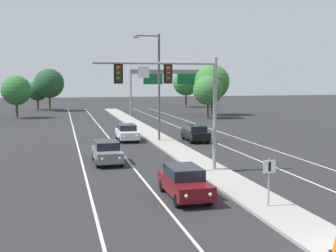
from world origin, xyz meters
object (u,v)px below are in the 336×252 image
at_px(median_sign_post, 269,175).
at_px(car_oncoming_white, 127,132).
at_px(highway_sign_gantry, 170,77).
at_px(overhead_signal_mast, 177,89).
at_px(traffic_cone_median_nose, 336,242).
at_px(tree_far_left_a, 49,83).
at_px(tree_far_left_c, 16,90).
at_px(tree_far_right_b, 208,90).
at_px(car_oncoming_grey, 107,152).
at_px(street_lamp_median, 157,81).
at_px(tree_far_right_c, 212,82).
at_px(car_receding_black, 195,133).
at_px(tree_far_right_a, 186,83).
at_px(car_oncoming_darkred, 184,182).
at_px(tree_far_left_b, 37,91).

bearing_deg(median_sign_post, car_oncoming_white, 97.30).
bearing_deg(highway_sign_gantry, overhead_signal_mast, -103.37).
height_order(traffic_cone_median_nose, tree_far_left_a, tree_far_left_a).
height_order(tree_far_left_c, tree_far_right_b, tree_far_right_b).
relative_size(car_oncoming_grey, tree_far_left_c, 0.70).
relative_size(street_lamp_median, car_oncoming_white, 2.23).
distance_m(street_lamp_median, car_oncoming_white, 5.80).
bearing_deg(tree_far_left_c, tree_far_right_c, -3.15).
bearing_deg(street_lamp_median, tree_far_right_b, 60.23).
distance_m(overhead_signal_mast, tree_far_left_a, 58.05).
height_order(car_oncoming_grey, highway_sign_gantry, highway_sign_gantry).
relative_size(street_lamp_median, car_receding_black, 2.22).
xyz_separation_m(street_lamp_median, highway_sign_gantry, (8.74, 30.09, 0.37)).
relative_size(car_oncoming_white, traffic_cone_median_nose, 6.05).
relative_size(car_oncoming_white, tree_far_left_c, 0.69).
bearing_deg(tree_far_right_a, car_oncoming_darkred, -106.12).
bearing_deg(tree_far_left_a, tree_far_right_c, -31.42).
bearing_deg(car_oncoming_darkred, car_receding_black, 71.19).
relative_size(overhead_signal_mast, tree_far_left_a, 1.01).
xyz_separation_m(car_oncoming_darkred, tree_far_right_a, (19.43, 67.23, 4.33)).
height_order(traffic_cone_median_nose, tree_far_right_c, tree_far_right_c).
xyz_separation_m(street_lamp_median, traffic_cone_median_nose, (0.10, -28.05, -5.29)).
xyz_separation_m(tree_far_left_b, tree_far_right_a, (29.70, 0.47, 1.47)).
xyz_separation_m(tree_far_left_c, tree_far_left_a, (4.49, 14.21, 0.88)).
bearing_deg(median_sign_post, tree_far_right_b, 74.61).
relative_size(median_sign_post, street_lamp_median, 0.22).
bearing_deg(car_oncoming_grey, tree_far_right_b, 59.90).
relative_size(tree_far_left_c, tree_far_right_c, 0.78).
height_order(car_oncoming_darkred, tree_far_right_c, tree_far_right_c).
relative_size(overhead_signal_mast, median_sign_post, 3.57).
distance_m(street_lamp_median, tree_far_right_b, 25.58).
distance_m(tree_far_left_c, tree_far_left_a, 14.93).
bearing_deg(car_oncoming_grey, tree_far_right_a, 68.68).
xyz_separation_m(street_lamp_median, car_oncoming_darkred, (-2.86, -19.69, -4.97)).
height_order(car_oncoming_grey, tree_far_left_b, tree_far_left_b).
bearing_deg(tree_far_right_c, tree_far_left_c, 176.85).
xyz_separation_m(tree_far_left_c, tree_far_right_b, (27.99, -7.01, 0.04)).
relative_size(car_oncoming_white, tree_far_right_a, 0.57).
height_order(traffic_cone_median_nose, tree_far_left_b, tree_far_left_b).
distance_m(car_receding_black, tree_far_right_a, 50.09).
relative_size(car_oncoming_darkred, car_oncoming_grey, 1.00).
height_order(overhead_signal_mast, car_oncoming_grey, overhead_signal_mast).
relative_size(car_oncoming_grey, tree_far_left_b, 0.80).
xyz_separation_m(car_oncoming_white, tree_far_right_b, (15.34, 20.80, 3.44)).
relative_size(street_lamp_median, tree_far_left_c, 1.55).
distance_m(street_lamp_median, tree_far_left_a, 44.71).
relative_size(traffic_cone_median_nose, tree_far_right_a, 0.09).
distance_m(car_oncoming_darkred, traffic_cone_median_nose, 8.88).
xyz_separation_m(street_lamp_median, tree_far_right_a, (16.57, 47.53, -0.64)).
bearing_deg(street_lamp_median, tree_far_right_a, 70.78).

